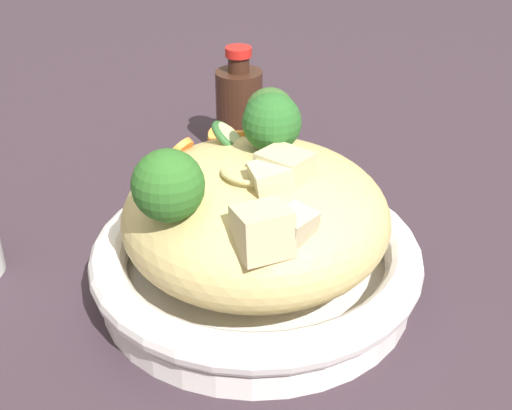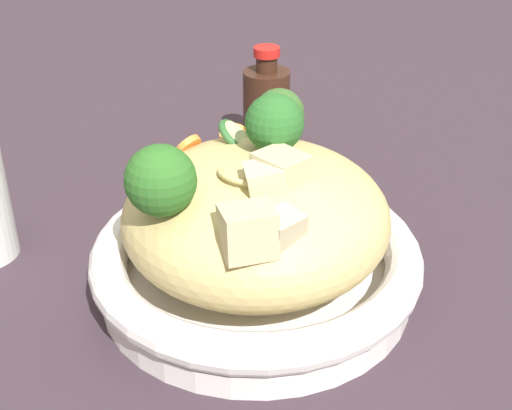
% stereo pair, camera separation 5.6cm
% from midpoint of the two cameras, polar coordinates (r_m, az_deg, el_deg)
% --- Properties ---
extents(ground_plane, '(3.00, 3.00, 0.00)m').
position_cam_midpoint_polar(ground_plane, '(0.61, -2.66, -6.88)').
color(ground_plane, '#34272F').
extents(serving_bowl, '(0.27, 0.27, 0.05)m').
position_cam_midpoint_polar(serving_bowl, '(0.59, -2.72, -4.84)').
color(serving_bowl, white).
rests_on(serving_bowl, ground_plane).
extents(noodle_heap, '(0.22, 0.22, 0.11)m').
position_cam_midpoint_polar(noodle_heap, '(0.57, -2.84, -0.98)').
color(noodle_heap, tan).
rests_on(noodle_heap, serving_bowl).
extents(broccoli_florets, '(0.10, 0.21, 0.08)m').
position_cam_midpoint_polar(broccoli_florets, '(0.53, -5.02, 4.60)').
color(broccoli_florets, '#9AB46B').
rests_on(broccoli_florets, serving_bowl).
extents(carrot_coins, '(0.06, 0.08, 0.03)m').
position_cam_midpoint_polar(carrot_coins, '(0.61, -5.79, 5.25)').
color(carrot_coins, orange).
rests_on(carrot_coins, serving_bowl).
extents(zucchini_slices, '(0.06, 0.07, 0.03)m').
position_cam_midpoint_polar(zucchini_slices, '(0.59, -3.52, 5.52)').
color(zucchini_slices, '#C3DF99').
rests_on(zucchini_slices, serving_bowl).
extents(chicken_chunks, '(0.07, 0.10, 0.05)m').
position_cam_midpoint_polar(chicken_chunks, '(0.49, -1.73, 0.18)').
color(chicken_chunks, beige).
rests_on(chicken_chunks, serving_bowl).
extents(soy_sauce_bottle, '(0.05, 0.05, 0.13)m').
position_cam_midpoint_polar(soy_sauce_bottle, '(0.81, -3.35, 7.66)').
color(soy_sauce_bottle, '#381E14').
rests_on(soy_sauce_bottle, ground_plane).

